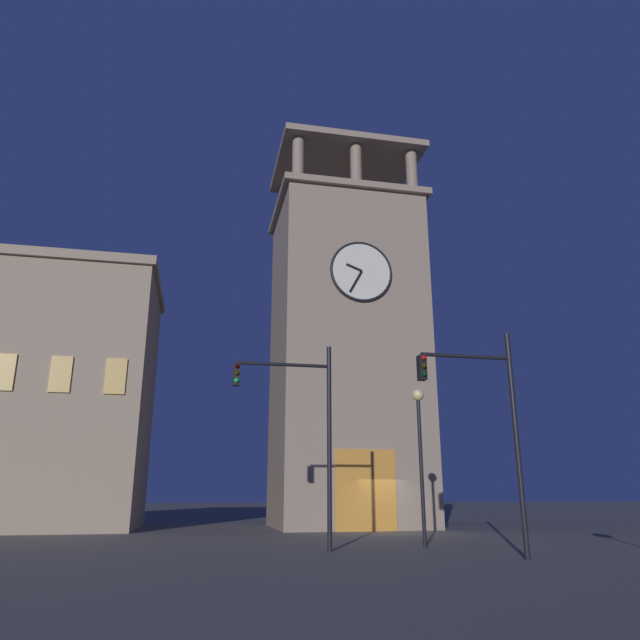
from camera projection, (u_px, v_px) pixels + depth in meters
ground_plane at (392, 533)px, 27.94m from camera, size 200.00×200.00×0.00m
clocktower at (346, 350)px, 35.23m from camera, size 8.94×7.78×25.00m
adjacent_wing_building at (2, 394)px, 31.92m from camera, size 15.86×9.11×14.00m
traffic_signal_near at (487, 411)px, 17.59m from camera, size 3.09×0.41×6.64m
traffic_signal_mid at (301, 416)px, 19.96m from camera, size 3.43×0.41×6.82m
street_lamp at (420, 436)px, 21.47m from camera, size 0.44×0.44×5.56m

